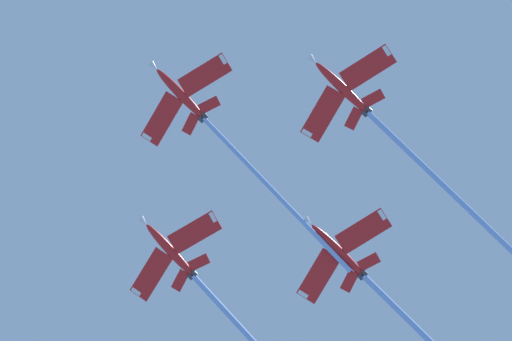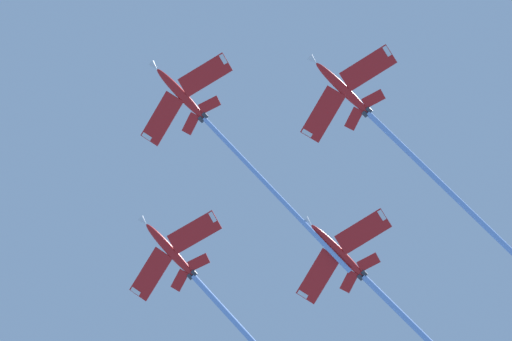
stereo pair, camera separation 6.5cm
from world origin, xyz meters
name	(u,v)px [view 2 (the right image)]	position (x,y,z in m)	size (l,w,h in m)	color
jet_lead	(211,125)	(9.66, -1.96, 131.60)	(31.20, 40.47, 12.55)	red
jet_left_wing	(380,125)	(37.44, 2.91, 127.40)	(31.49, 39.36, 10.76)	red
jet_right_wing	(211,295)	(4.23, 26.00, 126.47)	(32.43, 42.94, 12.70)	red
jet_slot	(380,292)	(32.14, 29.83, 123.18)	(31.45, 38.98, 11.59)	red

